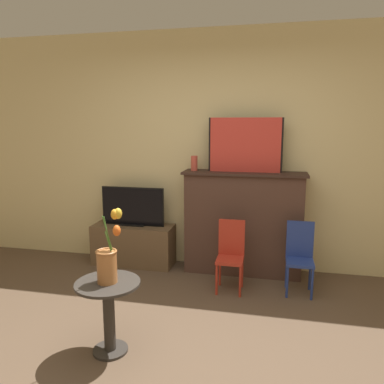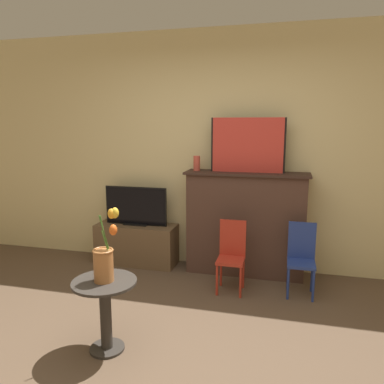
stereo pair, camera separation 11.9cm
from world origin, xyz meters
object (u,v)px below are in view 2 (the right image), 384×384
at_px(chair_blue, 301,255).
at_px(vase_tulips, 105,259).
at_px(painting, 248,145).
at_px(chair_red, 232,252).
at_px(tv_monitor, 136,207).

relative_size(chair_blue, vase_tulips, 1.35).
height_order(chair_blue, vase_tulips, vase_tulips).
bearing_deg(chair_blue, painting, 146.10).
bearing_deg(chair_red, tv_monitor, 159.61).
bearing_deg(painting, vase_tulips, -115.39).
bearing_deg(tv_monitor, chair_blue, -10.96).
bearing_deg(chair_red, chair_blue, 7.15).
relative_size(painting, chair_red, 1.12).
relative_size(chair_red, chair_blue, 1.00).
relative_size(painting, tv_monitor, 1.05).
xyz_separation_m(tv_monitor, vase_tulips, (0.47, -1.70, 0.01)).
xyz_separation_m(painting, chair_blue, (0.59, -0.40, -1.04)).
bearing_deg(tv_monitor, painting, 1.49).
height_order(tv_monitor, chair_blue, tv_monitor).
height_order(tv_monitor, vase_tulips, vase_tulips).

